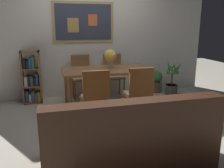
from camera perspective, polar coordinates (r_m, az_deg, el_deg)
ground_plane at (r=4.06m, az=-0.79°, el=-8.15°), size 12.00×12.00×0.00m
wall_back_with_painting at (r=5.25m, az=-5.01°, el=11.50°), size 5.20×0.14×2.60m
dining_table at (r=4.32m, az=-1.27°, el=2.26°), size 1.56×0.83×0.75m
dining_chair_far_right at (r=5.16m, az=0.30°, el=2.89°), size 0.40×0.41×0.91m
dining_chair_near_left at (r=3.51m, az=-4.05°, el=-2.51°), size 0.40×0.41×0.91m
dining_chair_near_right at (r=3.73m, az=6.38°, el=-1.57°), size 0.40×0.41×0.91m
dining_chair_far_left at (r=5.03m, az=-7.31°, el=2.49°), size 0.40×0.41×0.91m
leather_couch at (r=2.68m, az=3.81°, el=-13.06°), size 1.80×0.84×0.84m
bookshelf at (r=5.00m, az=-18.49°, el=1.03°), size 0.36×0.28×1.03m
potted_ivy at (r=5.63m, az=10.36°, el=0.68°), size 0.29×0.30×0.50m
potted_palm at (r=5.40m, az=13.97°, el=0.33°), size 0.39×0.40×0.79m
flower_vase at (r=4.33m, az=-0.43°, el=6.45°), size 0.22×0.22×0.34m
tv_remote at (r=4.26m, az=5.99°, el=3.54°), size 0.16×0.11×0.02m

